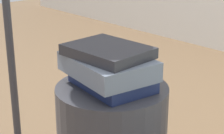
% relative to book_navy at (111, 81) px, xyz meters
% --- Properties ---
extents(book_navy, '(0.25, 0.19, 0.04)m').
position_rel_book_navy_xyz_m(book_navy, '(0.00, 0.00, 0.00)').
color(book_navy, '#19234C').
rests_on(book_navy, side_table).
extents(book_slate, '(0.29, 0.23, 0.06)m').
position_rel_book_navy_xyz_m(book_slate, '(-0.01, -0.01, 0.05)').
color(book_slate, slate).
rests_on(book_slate, book_navy).
extents(book_charcoal, '(0.24, 0.19, 0.03)m').
position_rel_book_navy_xyz_m(book_charcoal, '(-0.01, -0.01, 0.09)').
color(book_charcoal, '#28282D').
rests_on(book_charcoal, book_slate).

